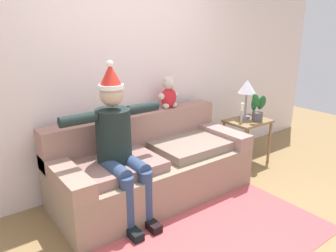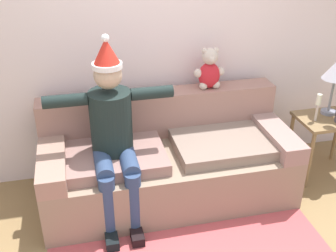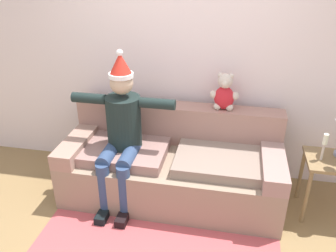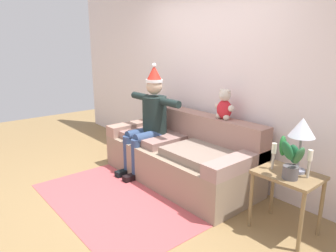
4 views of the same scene
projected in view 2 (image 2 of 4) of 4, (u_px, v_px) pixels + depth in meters
The scene contains 7 objects.
back_wall at pixel (153, 33), 3.73m from camera, with size 7.00×0.10×2.70m, color silver.
couch at pixel (167, 160), 3.73m from camera, with size 2.17×0.94×0.88m.
person_seated at pixel (113, 131), 3.28m from camera, with size 1.02×0.77×1.54m.
teddy_bear at pixel (209, 70), 3.75m from camera, with size 0.29×0.17×0.38m.
side_table at pixel (327, 127), 3.93m from camera, with size 0.58×0.44×0.61m.
table_lamp at pixel (336, 72), 3.77m from camera, with size 0.24×0.24×0.53m.
candle_tall at pixel (318, 104), 3.76m from camera, with size 0.04×0.04×0.26m.
Camera 2 is at (-0.71, -2.07, 2.35)m, focal length 44.41 mm.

